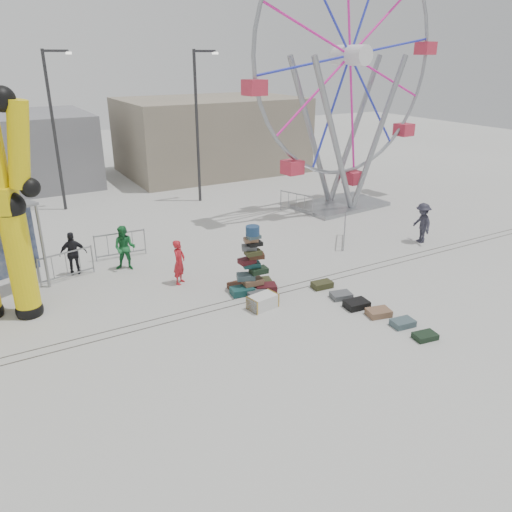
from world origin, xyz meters
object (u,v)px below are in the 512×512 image
pedestrian_green (125,248)px  pedestrian_black (73,253)px  ferris_wheel (349,77)px  barricade_wheel_front (344,231)px  lamp_post_left (55,124)px  steamer_trunk (263,302)px  pedestrian_red (179,262)px  barricade_dummy_b (67,266)px  suitcase_tower (252,273)px  barricade_dummy_c (120,245)px  lamp_post_right (198,120)px  barricade_wheel_back (296,203)px  pedestrian_grey (422,223)px

pedestrian_green → pedestrian_black: (-1.81, 0.48, -0.04)m
ferris_wheel → barricade_wheel_front: size_ratio=6.81×
lamp_post_left → steamer_trunk: bearing=-77.1°
barricade_wheel_front → pedestrian_red: size_ratio=1.21×
ferris_wheel → pedestrian_green: size_ratio=7.81×
barricade_dummy_b → barricade_wheel_front: same height
barricade_dummy_b → barricade_wheel_front: size_ratio=1.00×
ferris_wheel → barricade_dummy_b: 16.22m
suitcase_tower → barricade_dummy_c: size_ratio=1.20×
lamp_post_right → barricade_dummy_c: (-6.37, -6.36, -3.93)m
lamp_post_left → ferris_wheel: (13.09, -6.91, 2.23)m
pedestrian_red → pedestrian_green: pedestrian_green is taller
barricade_dummy_b → barricade_wheel_back: bearing=0.8°
barricade_wheel_back → pedestrian_red: size_ratio=1.21×
lamp_post_right → ferris_wheel: (6.09, -4.91, 2.23)m
steamer_trunk → barricade_wheel_back: 10.72m
pedestrian_red → suitcase_tower: bearing=-86.5°
suitcase_tower → pedestrian_grey: bearing=14.7°
lamp_post_right → pedestrian_red: 11.73m
suitcase_tower → barricade_wheel_front: suitcase_tower is taller
steamer_trunk → barricade_wheel_back: bearing=40.5°
lamp_post_left → lamp_post_right: bearing=-15.9°
suitcase_tower → barricade_dummy_b: 6.86m
steamer_trunk → barricade_dummy_b: 7.51m
lamp_post_left → ferris_wheel: 14.97m
lamp_post_right → pedestrian_grey: (5.64, -11.08, -3.59)m
lamp_post_right → steamer_trunk: (-3.56, -13.00, -4.26)m
lamp_post_left → steamer_trunk: (3.44, -15.00, -4.26)m
barricade_wheel_back → pedestrian_grey: 6.75m
barricade_dummy_b → pedestrian_red: pedestrian_red is taller
barricade_dummy_c → pedestrian_red: bearing=-67.5°
pedestrian_red → barricade_dummy_c: bearing=64.4°
barricade_dummy_c → pedestrian_black: size_ratio=1.20×
suitcase_tower → pedestrian_green: bearing=140.2°
lamp_post_left → pedestrian_green: bearing=-87.2°
barricade_dummy_b → pedestrian_green: bearing=-15.2°
steamer_trunk → pedestrian_green: size_ratio=0.55×
pedestrian_black → barricade_dummy_b: bearing=57.1°
pedestrian_black → pedestrian_grey: 14.52m
barricade_dummy_c → barricade_wheel_front: same height
barricade_dummy_b → pedestrian_grey: size_ratio=1.13×
ferris_wheel → barricade_wheel_back: ferris_wheel is taller
pedestrian_red → barricade_wheel_front: bearing=-41.4°
barricade_wheel_front → pedestrian_grey: 3.41m
ferris_wheel → pedestrian_red: 13.66m
pedestrian_grey → lamp_post_left: bearing=-120.0°
lamp_post_left → pedestrian_red: (1.80, -11.86, -3.66)m
pedestrian_green → lamp_post_right: bearing=80.3°
lamp_post_right → barricade_dummy_b: lamp_post_right is taller
suitcase_tower → barricade_wheel_back: bearing=57.6°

